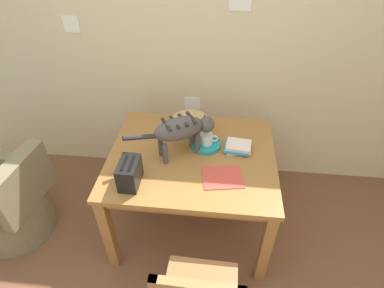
{
  "coord_description": "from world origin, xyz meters",
  "views": [
    {
      "loc": [
        0.22,
        -0.68,
        2.22
      ],
      "look_at": [
        0.04,
        0.98,
        0.85
      ],
      "focal_mm": 29.29,
      "sensor_mm": 36.0,
      "label": 1
    }
  ],
  "objects_px": {
    "wicker_armchair": "(12,207)",
    "wicker_basket": "(190,126)",
    "magazine": "(222,177)",
    "toaster": "(130,173)",
    "cat": "(182,129)",
    "coffee_mug": "(207,138)",
    "book_stack": "(238,147)",
    "dining_table": "(192,164)",
    "saucer_bowl": "(206,144)"
  },
  "relations": [
    {
      "from": "book_stack",
      "to": "wicker_armchair",
      "type": "relative_size",
      "value": 0.26
    },
    {
      "from": "magazine",
      "to": "toaster",
      "type": "distance_m",
      "value": 0.6
    },
    {
      "from": "coffee_mug",
      "to": "wicker_armchair",
      "type": "xyz_separation_m",
      "value": [
        -1.5,
        -0.34,
        -0.55
      ]
    },
    {
      "from": "wicker_armchair",
      "to": "dining_table",
      "type": "bearing_deg",
      "value": -74.71
    },
    {
      "from": "coffee_mug",
      "to": "book_stack",
      "type": "height_order",
      "value": "coffee_mug"
    },
    {
      "from": "saucer_bowl",
      "to": "wicker_basket",
      "type": "relative_size",
      "value": 0.75
    },
    {
      "from": "magazine",
      "to": "toaster",
      "type": "height_order",
      "value": "toaster"
    },
    {
      "from": "cat",
      "to": "coffee_mug",
      "type": "distance_m",
      "value": 0.24
    },
    {
      "from": "dining_table",
      "to": "book_stack",
      "type": "distance_m",
      "value": 0.35
    },
    {
      "from": "wicker_armchair",
      "to": "saucer_bowl",
      "type": "bearing_deg",
      "value": -71.16
    },
    {
      "from": "magazine",
      "to": "wicker_basket",
      "type": "relative_size",
      "value": 0.89
    },
    {
      "from": "magazine",
      "to": "cat",
      "type": "bearing_deg",
      "value": 133.03
    },
    {
      "from": "saucer_bowl",
      "to": "coffee_mug",
      "type": "xyz_separation_m",
      "value": [
        0.0,
        0.0,
        0.05
      ]
    },
    {
      "from": "coffee_mug",
      "to": "book_stack",
      "type": "xyz_separation_m",
      "value": [
        0.23,
        -0.02,
        -0.04
      ]
    },
    {
      "from": "cat",
      "to": "magazine",
      "type": "relative_size",
      "value": 2.19
    },
    {
      "from": "dining_table",
      "to": "cat",
      "type": "relative_size",
      "value": 2.06
    },
    {
      "from": "coffee_mug",
      "to": "toaster",
      "type": "xyz_separation_m",
      "value": [
        -0.46,
        -0.42,
        0.02
      ]
    },
    {
      "from": "coffee_mug",
      "to": "book_stack",
      "type": "distance_m",
      "value": 0.23
    },
    {
      "from": "dining_table",
      "to": "wicker_basket",
      "type": "xyz_separation_m",
      "value": [
        -0.05,
        0.26,
        0.15
      ]
    },
    {
      "from": "cat",
      "to": "coffee_mug",
      "type": "relative_size",
      "value": 4.26
    },
    {
      "from": "dining_table",
      "to": "magazine",
      "type": "relative_size",
      "value": 4.52
    },
    {
      "from": "dining_table",
      "to": "toaster",
      "type": "distance_m",
      "value": 0.51
    },
    {
      "from": "saucer_bowl",
      "to": "wicker_armchair",
      "type": "height_order",
      "value": "saucer_bowl"
    },
    {
      "from": "saucer_bowl",
      "to": "toaster",
      "type": "xyz_separation_m",
      "value": [
        -0.45,
        -0.42,
        0.07
      ]
    },
    {
      "from": "book_stack",
      "to": "dining_table",
      "type": "bearing_deg",
      "value": -164.51
    },
    {
      "from": "wicker_basket",
      "to": "cat",
      "type": "bearing_deg",
      "value": -95.71
    },
    {
      "from": "cat",
      "to": "wicker_armchair",
      "type": "bearing_deg",
      "value": -110.46
    },
    {
      "from": "dining_table",
      "to": "magazine",
      "type": "distance_m",
      "value": 0.32
    },
    {
      "from": "magazine",
      "to": "wicker_armchair",
      "type": "xyz_separation_m",
      "value": [
        -1.63,
        -0.02,
        -0.48
      ]
    },
    {
      "from": "saucer_bowl",
      "to": "coffee_mug",
      "type": "height_order",
      "value": "coffee_mug"
    },
    {
      "from": "dining_table",
      "to": "toaster",
      "type": "height_order",
      "value": "toaster"
    },
    {
      "from": "book_stack",
      "to": "cat",
      "type": "bearing_deg",
      "value": -169.31
    },
    {
      "from": "magazine",
      "to": "wicker_armchair",
      "type": "relative_size",
      "value": 0.34
    },
    {
      "from": "dining_table",
      "to": "book_stack",
      "type": "relative_size",
      "value": 5.9
    },
    {
      "from": "saucer_bowl",
      "to": "toaster",
      "type": "height_order",
      "value": "toaster"
    },
    {
      "from": "cat",
      "to": "wicker_basket",
      "type": "distance_m",
      "value": 0.29
    },
    {
      "from": "wicker_armchair",
      "to": "toaster",
      "type": "bearing_deg",
      "value": -88.44
    },
    {
      "from": "dining_table",
      "to": "wicker_basket",
      "type": "relative_size",
      "value": 4.02
    },
    {
      "from": "wicker_armchair",
      "to": "wicker_basket",
      "type": "bearing_deg",
      "value": -64.1
    },
    {
      "from": "cat",
      "to": "book_stack",
      "type": "bearing_deg",
      "value": 69.96
    },
    {
      "from": "coffee_mug",
      "to": "wicker_basket",
      "type": "relative_size",
      "value": 0.46
    },
    {
      "from": "cat",
      "to": "saucer_bowl",
      "type": "xyz_separation_m",
      "value": [
        0.16,
        0.1,
        -0.19
      ]
    },
    {
      "from": "coffee_mug",
      "to": "toaster",
      "type": "relative_size",
      "value": 0.67
    },
    {
      "from": "toaster",
      "to": "dining_table",
      "type": "bearing_deg",
      "value": 40.56
    },
    {
      "from": "dining_table",
      "to": "coffee_mug",
      "type": "xyz_separation_m",
      "value": [
        0.09,
        0.11,
        0.16
      ]
    },
    {
      "from": "saucer_bowl",
      "to": "magazine",
      "type": "height_order",
      "value": "saucer_bowl"
    },
    {
      "from": "wicker_basket",
      "to": "toaster",
      "type": "bearing_deg",
      "value": -118.97
    },
    {
      "from": "saucer_bowl",
      "to": "magazine",
      "type": "distance_m",
      "value": 0.34
    },
    {
      "from": "coffee_mug",
      "to": "magazine",
      "type": "xyz_separation_m",
      "value": [
        0.13,
        -0.32,
        -0.07
      ]
    },
    {
      "from": "saucer_bowl",
      "to": "wicker_armchair",
      "type": "xyz_separation_m",
      "value": [
        -1.5,
        -0.34,
        -0.49
      ]
    }
  ]
}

